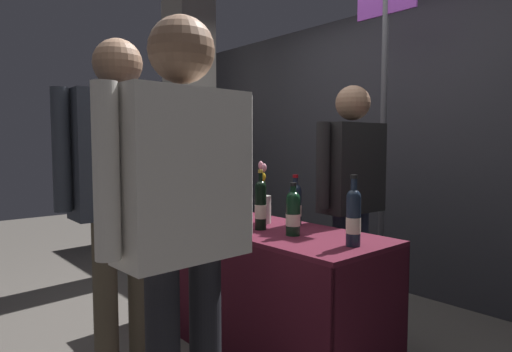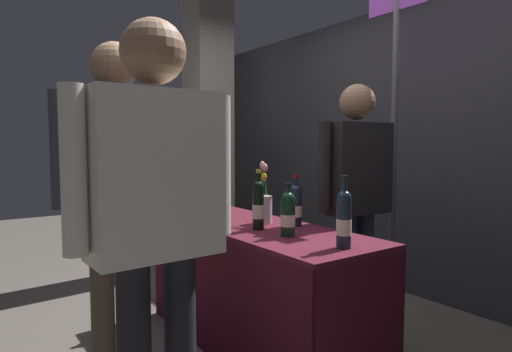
{
  "view_description": "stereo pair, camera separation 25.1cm",
  "coord_description": "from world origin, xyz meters",
  "px_view_note": "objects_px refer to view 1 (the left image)",
  "views": [
    {
      "loc": [
        1.96,
        -1.7,
        1.25
      ],
      "look_at": [
        0.0,
        0.0,
        1.05
      ],
      "focal_mm": 30.27,
      "sensor_mm": 36.0,
      "label": 1
    },
    {
      "loc": [
        2.11,
        -1.51,
        1.25
      ],
      "look_at": [
        0.0,
        0.0,
        1.05
      ],
      "focal_mm": 30.27,
      "sensor_mm": 36.0,
      "label": 2
    }
  ],
  "objects_px": {
    "featured_wine_bottle": "(261,204)",
    "flower_vase": "(263,206)",
    "concrete_pillar": "(189,105)",
    "tasting_table": "(256,264)",
    "wine_glass_near_vendor": "(220,205)",
    "taster_foreground_right": "(183,208)",
    "booth_signpost": "(383,118)",
    "display_bottle_0": "(179,196)",
    "vendor_presenter": "(351,186)"
  },
  "relations": [
    {
      "from": "tasting_table",
      "to": "featured_wine_bottle",
      "type": "xyz_separation_m",
      "value": [
        0.12,
        -0.07,
        0.39
      ]
    },
    {
      "from": "featured_wine_bottle",
      "to": "wine_glass_near_vendor",
      "type": "xyz_separation_m",
      "value": [
        -0.39,
        -0.0,
        -0.04
      ]
    },
    {
      "from": "taster_foreground_right",
      "to": "tasting_table",
      "type": "bearing_deg",
      "value": 33.48
    },
    {
      "from": "display_bottle_0",
      "to": "flower_vase",
      "type": "bearing_deg",
      "value": 18.3
    },
    {
      "from": "tasting_table",
      "to": "wine_glass_near_vendor",
      "type": "distance_m",
      "value": 0.45
    },
    {
      "from": "wine_glass_near_vendor",
      "to": "flower_vase",
      "type": "distance_m",
      "value": 0.29
    },
    {
      "from": "flower_vase",
      "to": "taster_foreground_right",
      "type": "xyz_separation_m",
      "value": [
        0.68,
        -0.99,
        0.16
      ]
    },
    {
      "from": "tasting_table",
      "to": "wine_glass_near_vendor",
      "type": "xyz_separation_m",
      "value": [
        -0.27,
        -0.07,
        0.35
      ]
    },
    {
      "from": "featured_wine_bottle",
      "to": "concrete_pillar",
      "type": "bearing_deg",
      "value": 158.28
    },
    {
      "from": "vendor_presenter",
      "to": "booth_signpost",
      "type": "height_order",
      "value": "booth_signpost"
    },
    {
      "from": "concrete_pillar",
      "to": "booth_signpost",
      "type": "xyz_separation_m",
      "value": [
        2.08,
        0.33,
        -0.22
      ]
    },
    {
      "from": "booth_signpost",
      "to": "display_bottle_0",
      "type": "bearing_deg",
      "value": -125.78
    },
    {
      "from": "display_bottle_0",
      "to": "vendor_presenter",
      "type": "relative_size",
      "value": 0.18
    },
    {
      "from": "vendor_presenter",
      "to": "featured_wine_bottle",
      "type": "bearing_deg",
      "value": -9.13
    },
    {
      "from": "display_bottle_0",
      "to": "flower_vase",
      "type": "distance_m",
      "value": 0.68
    },
    {
      "from": "tasting_table",
      "to": "wine_glass_near_vendor",
      "type": "height_order",
      "value": "wine_glass_near_vendor"
    },
    {
      "from": "display_bottle_0",
      "to": "taster_foreground_right",
      "type": "xyz_separation_m",
      "value": [
        1.32,
        -0.77,
        0.14
      ]
    },
    {
      "from": "tasting_table",
      "to": "taster_foreground_right",
      "type": "relative_size",
      "value": 1.0
    },
    {
      "from": "concrete_pillar",
      "to": "tasting_table",
      "type": "distance_m",
      "value": 2.32
    },
    {
      "from": "tasting_table",
      "to": "booth_signpost",
      "type": "relative_size",
      "value": 0.71
    },
    {
      "from": "wine_glass_near_vendor",
      "to": "vendor_presenter",
      "type": "bearing_deg",
      "value": 50.53
    },
    {
      "from": "flower_vase",
      "to": "featured_wine_bottle",
      "type": "bearing_deg",
      "value": -45.92
    },
    {
      "from": "wine_glass_near_vendor",
      "to": "taster_foreground_right",
      "type": "height_order",
      "value": "taster_foreground_right"
    },
    {
      "from": "concrete_pillar",
      "to": "booth_signpost",
      "type": "height_order",
      "value": "concrete_pillar"
    },
    {
      "from": "flower_vase",
      "to": "vendor_presenter",
      "type": "distance_m",
      "value": 0.6
    },
    {
      "from": "featured_wine_bottle",
      "to": "booth_signpost",
      "type": "height_order",
      "value": "booth_signpost"
    },
    {
      "from": "wine_glass_near_vendor",
      "to": "taster_foreground_right",
      "type": "distance_m",
      "value": 1.26
    },
    {
      "from": "wine_glass_near_vendor",
      "to": "flower_vase",
      "type": "xyz_separation_m",
      "value": [
        0.25,
        0.15,
        0.01
      ]
    },
    {
      "from": "vendor_presenter",
      "to": "flower_vase",
      "type": "bearing_deg",
      "value": -26.22
    },
    {
      "from": "featured_wine_bottle",
      "to": "vendor_presenter",
      "type": "height_order",
      "value": "vendor_presenter"
    },
    {
      "from": "wine_glass_near_vendor",
      "to": "booth_signpost",
      "type": "distance_m",
      "value": 1.35
    },
    {
      "from": "concrete_pillar",
      "to": "taster_foreground_right",
      "type": "height_order",
      "value": "concrete_pillar"
    },
    {
      "from": "tasting_table",
      "to": "booth_signpost",
      "type": "bearing_deg",
      "value": 79.68
    },
    {
      "from": "display_bottle_0",
      "to": "taster_foreground_right",
      "type": "bearing_deg",
      "value": -30.38
    },
    {
      "from": "featured_wine_bottle",
      "to": "vendor_presenter",
      "type": "xyz_separation_m",
      "value": [
        0.15,
        0.66,
        0.07
      ]
    },
    {
      "from": "flower_vase",
      "to": "booth_signpost",
      "type": "bearing_deg",
      "value": 77.57
    },
    {
      "from": "wine_glass_near_vendor",
      "to": "featured_wine_bottle",
      "type": "bearing_deg",
      "value": 0.41
    },
    {
      "from": "wine_glass_near_vendor",
      "to": "concrete_pillar",
      "type": "bearing_deg",
      "value": 153.55
    },
    {
      "from": "display_bottle_0",
      "to": "taster_foreground_right",
      "type": "relative_size",
      "value": 0.18
    },
    {
      "from": "concrete_pillar",
      "to": "featured_wine_bottle",
      "type": "relative_size",
      "value": 9.55
    },
    {
      "from": "concrete_pillar",
      "to": "flower_vase",
      "type": "height_order",
      "value": "concrete_pillar"
    },
    {
      "from": "vendor_presenter",
      "to": "booth_signpost",
      "type": "relative_size",
      "value": 0.68
    },
    {
      "from": "concrete_pillar",
      "to": "display_bottle_0",
      "type": "bearing_deg",
      "value": -35.28
    },
    {
      "from": "flower_vase",
      "to": "vendor_presenter",
      "type": "bearing_deg",
      "value": 60.2
    },
    {
      "from": "wine_glass_near_vendor",
      "to": "flower_vase",
      "type": "height_order",
      "value": "flower_vase"
    },
    {
      "from": "tasting_table",
      "to": "taster_foreground_right",
      "type": "bearing_deg",
      "value": -54.28
    },
    {
      "from": "concrete_pillar",
      "to": "tasting_table",
      "type": "bearing_deg",
      "value": -21.15
    },
    {
      "from": "featured_wine_bottle",
      "to": "flower_vase",
      "type": "height_order",
      "value": "flower_vase"
    },
    {
      "from": "booth_signpost",
      "to": "tasting_table",
      "type": "bearing_deg",
      "value": -100.32
    },
    {
      "from": "tasting_table",
      "to": "featured_wine_bottle",
      "type": "bearing_deg",
      "value": -30.12
    }
  ]
}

